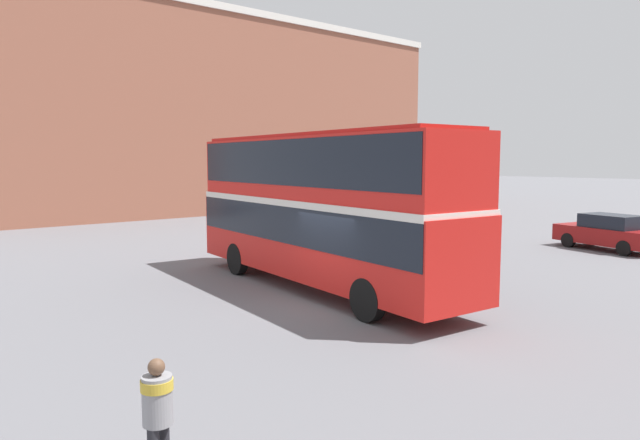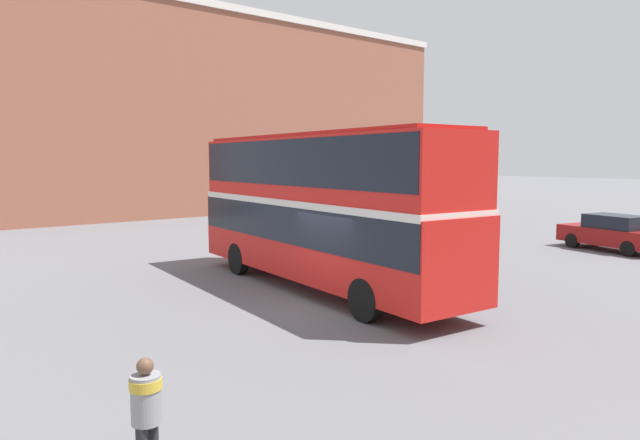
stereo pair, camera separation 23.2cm
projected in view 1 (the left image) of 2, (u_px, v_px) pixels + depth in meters
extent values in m
plane|color=slate|center=(333.00, 307.00, 15.33)|extent=(240.00, 240.00, 0.00)
cube|color=#935642|center=(207.00, 120.00, 46.24)|extent=(11.69, 38.26, 14.40)
cube|color=silver|center=(206.00, 26.00, 45.47)|extent=(11.99, 38.56, 0.50)
cube|color=red|center=(320.00, 238.00, 17.37)|extent=(11.58, 3.56, 2.19)
cube|color=red|center=(320.00, 170.00, 17.15)|extent=(11.40, 3.47, 1.96)
cube|color=black|center=(320.00, 222.00, 17.32)|extent=(11.47, 3.58, 1.08)
cube|color=black|center=(320.00, 162.00, 17.13)|extent=(11.24, 3.49, 1.33)
cube|color=silver|center=(320.00, 202.00, 17.25)|extent=(11.47, 3.58, 0.20)
cube|color=#B11A15|center=(320.00, 136.00, 17.05)|extent=(10.88, 3.25, 0.10)
cylinder|color=black|center=(432.00, 288.00, 15.11)|extent=(1.11, 0.40, 1.08)
cylinder|color=black|center=(368.00, 300.00, 13.86)|extent=(1.11, 0.40, 1.08)
cylinder|color=black|center=(292.00, 253.00, 20.90)|extent=(1.11, 0.40, 1.08)
cylinder|color=black|center=(237.00, 259.00, 19.65)|extent=(1.11, 0.40, 1.08)
cylinder|color=gray|center=(157.00, 400.00, 6.82)|extent=(0.51, 0.51, 0.60)
cylinder|color=gold|center=(157.00, 384.00, 6.80)|extent=(0.54, 0.54, 0.13)
sphere|color=brown|center=(156.00, 367.00, 6.78)|extent=(0.21, 0.21, 0.21)
cube|color=maroon|center=(607.00, 236.00, 24.96)|extent=(4.63, 2.59, 0.73)
cube|color=black|center=(611.00, 221.00, 24.74)|extent=(2.55, 1.98, 0.58)
cylinder|color=black|center=(568.00, 240.00, 25.83)|extent=(0.68, 0.35, 0.65)
cylinder|color=black|center=(591.00, 238.00, 26.54)|extent=(0.68, 0.35, 0.65)
cylinder|color=black|center=(624.00, 248.00, 23.45)|extent=(0.68, 0.35, 0.65)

